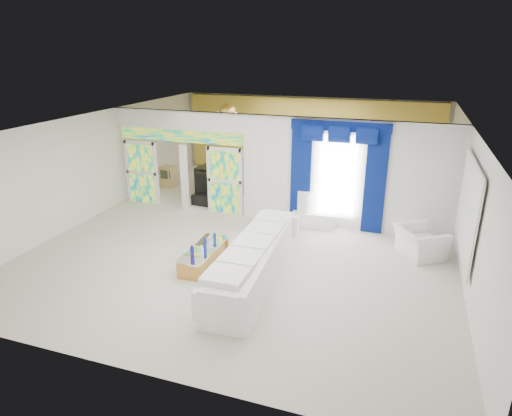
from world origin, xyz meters
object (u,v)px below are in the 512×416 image
at_px(grand_piano, 226,177).
at_px(armchair, 420,242).
at_px(console_table, 314,220).
at_px(white_sofa, 255,262).
at_px(coffee_table, 204,256).

bearing_deg(grand_piano, armchair, -23.22).
bearing_deg(console_table, grand_piano, 147.71).
xyz_separation_m(white_sofa, coffee_table, (-1.35, 0.30, -0.21)).
distance_m(white_sofa, console_table, 3.42).
distance_m(coffee_table, grand_piano, 5.57).
bearing_deg(armchair, grand_piano, 30.70).
bearing_deg(grand_piano, white_sofa, -58.12).
bearing_deg(coffee_table, console_table, 57.74).
distance_m(white_sofa, grand_piano, 6.36).
xyz_separation_m(coffee_table, armchair, (4.72, 2.06, 0.16)).
xyz_separation_m(white_sofa, console_table, (0.59, 3.37, -0.20)).
bearing_deg(white_sofa, armchair, 31.86).
height_order(white_sofa, console_table, white_sofa).
height_order(coffee_table, grand_piano, grand_piano).
height_order(console_table, armchair, armchair).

